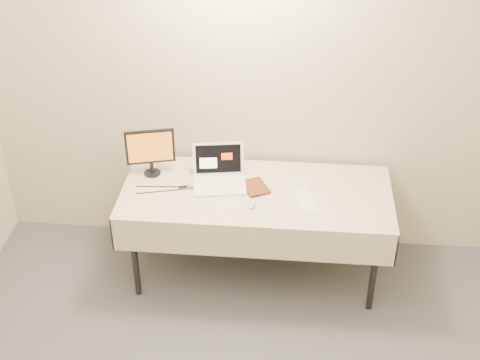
# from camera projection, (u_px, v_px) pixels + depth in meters

# --- Properties ---
(back_wall) EXTENTS (4.00, 0.10, 2.70)m
(back_wall) POSITION_uv_depth(u_px,v_px,m) (262.00, 82.00, 4.63)
(back_wall) COLOR beige
(back_wall) RESTS_ON ground
(table) EXTENTS (1.86, 0.81, 0.74)m
(table) POSITION_uv_depth(u_px,v_px,m) (256.00, 199.00, 4.62)
(table) COLOR black
(table) RESTS_ON ground
(laptop) EXTENTS (0.41, 0.37, 0.25)m
(laptop) POSITION_uv_depth(u_px,v_px,m) (219.00, 174.00, 4.66)
(laptop) COLOR white
(laptop) RESTS_ON table
(monitor) EXTENTS (0.34, 0.15, 0.35)m
(monitor) POSITION_uv_depth(u_px,v_px,m) (150.00, 149.00, 4.66)
(monitor) COLOR black
(monitor) RESTS_ON table
(book) EXTENTS (0.14, 0.09, 0.21)m
(book) POSITION_uv_depth(u_px,v_px,m) (245.00, 178.00, 4.54)
(book) COLOR #92401A
(book) RESTS_ON table
(alarm_clock) EXTENTS (0.14, 0.09, 0.05)m
(alarm_clock) POSITION_uv_depth(u_px,v_px,m) (203.00, 165.00, 4.83)
(alarm_clock) COLOR black
(alarm_clock) RESTS_ON table
(clicker) EXTENTS (0.06, 0.10, 0.02)m
(clicker) POSITION_uv_depth(u_px,v_px,m) (252.00, 204.00, 4.44)
(clicker) COLOR silver
(clicker) RESTS_ON table
(paper_form) EXTENTS (0.21, 0.31, 0.00)m
(paper_form) POSITION_uv_depth(u_px,v_px,m) (305.00, 200.00, 4.51)
(paper_form) COLOR #C8ECBB
(paper_form) RESTS_ON table
(usb_dongle) EXTENTS (0.06, 0.04, 0.01)m
(usb_dongle) POSITION_uv_depth(u_px,v_px,m) (183.00, 187.00, 4.63)
(usb_dongle) COLOR black
(usb_dongle) RESTS_ON table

